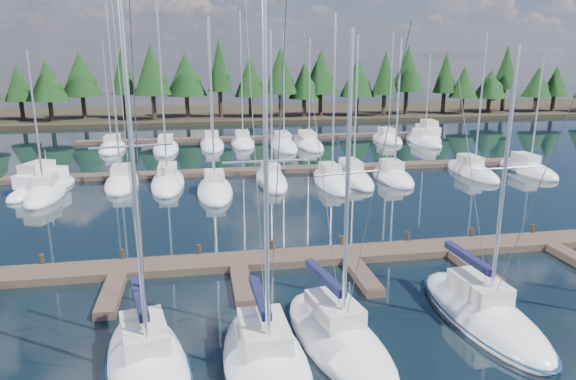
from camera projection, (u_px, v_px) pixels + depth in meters
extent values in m
plane|color=black|center=(302.00, 199.00, 39.77)|extent=(260.00, 260.00, 0.00)
cube|color=black|center=(239.00, 113.00, 96.84)|extent=(220.00, 30.00, 0.60)
cube|color=#4B3A2F|center=(346.00, 254.00, 28.29)|extent=(44.00, 2.00, 0.40)
cube|color=#4B3A2F|center=(111.00, 295.00, 23.41)|extent=(0.90, 4.00, 0.40)
cube|color=#4B3A2F|center=(242.00, 286.00, 24.42)|extent=(0.90, 4.00, 0.40)
cube|color=#4B3A2F|center=(363.00, 276.00, 25.43)|extent=(0.90, 4.00, 0.40)
cube|color=#4B3A2F|center=(475.00, 268.00, 26.44)|extent=(0.90, 4.00, 0.40)
cylinder|color=#2C2418|center=(42.00, 263.00, 26.49)|extent=(0.26, 0.26, 0.90)
cylinder|color=#2C2418|center=(122.00, 257.00, 27.16)|extent=(0.26, 0.26, 0.90)
cylinder|color=#2C2418|center=(199.00, 253.00, 27.83)|extent=(0.26, 0.26, 0.90)
cylinder|color=#2C2418|center=(272.00, 248.00, 28.50)|extent=(0.26, 0.26, 0.90)
cylinder|color=#2C2418|center=(341.00, 244.00, 29.18)|extent=(0.26, 0.26, 0.90)
cylinder|color=#2C2418|center=(408.00, 239.00, 29.85)|extent=(0.26, 0.26, 0.90)
cylinder|color=#2C2418|center=(471.00, 235.00, 30.52)|extent=(0.26, 0.26, 0.90)
cylinder|color=#2C2418|center=(532.00, 231.00, 31.19)|extent=(0.26, 0.26, 0.90)
cube|color=#4B3A2F|center=(282.00, 170.00, 49.24)|extent=(50.00, 1.80, 0.40)
cube|color=#4B3A2F|center=(257.00, 138.00, 68.29)|extent=(46.00, 1.80, 0.40)
ellipsoid|color=white|center=(148.00, 369.00, 18.03)|extent=(4.25, 8.30, 1.90)
cube|color=beige|center=(144.00, 333.00, 18.08)|extent=(1.98, 2.78, 0.70)
cylinder|color=silver|center=(133.00, 167.00, 15.81)|extent=(0.19, 0.19, 12.97)
cylinder|color=silver|center=(140.00, 302.00, 18.74)|extent=(0.80, 3.44, 0.12)
cube|color=#121534|center=(140.00, 298.00, 18.70)|extent=(1.00, 3.33, 0.30)
cylinder|color=silver|center=(131.00, 146.00, 15.64)|extent=(2.43, 0.55, 0.07)
cylinder|color=#3F3F44|center=(139.00, 184.00, 14.31)|extent=(0.71, 3.37, 13.28)
cylinder|color=#3F3F44|center=(128.00, 159.00, 17.73)|extent=(0.86, 4.14, 13.28)
ellipsoid|color=#0D2645|center=(148.00, 367.00, 18.01)|extent=(4.42, 8.63, 0.18)
ellipsoid|color=white|center=(266.00, 367.00, 18.12)|extent=(3.26, 8.05, 1.90)
cube|color=beige|center=(264.00, 331.00, 18.19)|extent=(1.73, 2.60, 0.70)
cylinder|color=silver|center=(266.00, 180.00, 15.99)|extent=(0.17, 0.17, 12.09)
cylinder|color=silver|center=(260.00, 299.00, 18.90)|extent=(0.24, 3.50, 0.12)
cube|color=#121534|center=(260.00, 296.00, 18.87)|extent=(0.47, 3.35, 0.30)
cylinder|color=silver|center=(266.00, 161.00, 15.84)|extent=(2.69, 0.16, 0.07)
cylinder|color=#3F3F44|center=(276.00, 199.00, 14.42)|extent=(0.15, 3.45, 12.40)
cylinder|color=#3F3F44|center=(256.00, 170.00, 18.02)|extent=(0.18, 4.24, 12.40)
ellipsoid|color=white|center=(338.00, 341.00, 19.77)|extent=(4.11, 8.22, 1.90)
cube|color=beige|center=(334.00, 308.00, 19.82)|extent=(1.94, 2.74, 0.70)
cylinder|color=silver|center=(347.00, 188.00, 17.84)|extent=(0.19, 0.19, 10.69)
cylinder|color=silver|center=(325.00, 281.00, 20.48)|extent=(0.73, 3.42, 0.12)
cube|color=#121534|center=(325.00, 277.00, 20.44)|extent=(0.93, 3.31, 0.30)
cylinder|color=silver|center=(348.00, 173.00, 17.70)|extent=(2.46, 0.51, 0.07)
cylinder|color=#3F3F44|center=(371.00, 205.00, 16.34)|extent=(0.63, 3.36, 10.99)
cylinder|color=#3F3F44|center=(323.00, 179.00, 19.76)|extent=(0.77, 4.13, 11.00)
ellipsoid|color=white|center=(483.00, 316.00, 21.64)|extent=(3.29, 8.43, 1.90)
cube|color=beige|center=(480.00, 286.00, 21.72)|extent=(1.71, 2.73, 0.70)
cylinder|color=silver|center=(504.00, 181.00, 19.73)|extent=(0.17, 0.17, 10.25)
cylinder|color=silver|center=(468.00, 261.00, 22.47)|extent=(0.31, 3.65, 0.12)
cube|color=#121534|center=(468.00, 258.00, 22.43)|extent=(0.53, 3.50, 0.30)
cylinder|color=silver|center=(505.00, 168.00, 19.60)|extent=(2.58, 0.20, 0.07)
cylinder|color=#3F3F44|center=(535.00, 197.00, 18.09)|extent=(0.21, 3.59, 10.56)
cylinder|color=#3F3F44|center=(471.00, 173.00, 21.84)|extent=(0.26, 4.42, 10.56)
ellipsoid|color=#0D2645|center=(483.00, 315.00, 21.62)|extent=(3.42, 8.77, 0.18)
ellipsoid|color=white|center=(46.00, 195.00, 40.58)|extent=(2.60, 7.85, 1.90)
cube|color=beige|center=(46.00, 179.00, 40.65)|extent=(1.43, 2.51, 0.70)
cylinder|color=silver|center=(35.00, 120.00, 38.69)|extent=(0.16, 0.16, 10.22)
ellipsoid|color=white|center=(122.00, 184.00, 43.94)|extent=(2.77, 7.46, 1.90)
cube|color=beige|center=(121.00, 169.00, 43.99)|extent=(1.52, 2.39, 0.70)
cylinder|color=silver|center=(114.00, 92.00, 41.61)|extent=(0.16, 0.16, 13.86)
ellipsoid|color=white|center=(168.00, 183.00, 44.14)|extent=(2.76, 9.10, 1.90)
cube|color=beige|center=(167.00, 169.00, 44.27)|extent=(1.52, 2.91, 0.70)
cylinder|color=silver|center=(162.00, 92.00, 41.74)|extent=(0.16, 0.16, 13.80)
ellipsoid|color=white|center=(215.00, 191.00, 41.52)|extent=(2.82, 8.40, 1.90)
cube|color=beige|center=(214.00, 176.00, 41.61)|extent=(1.55, 2.69, 0.70)
cylinder|color=silver|center=(212.00, 102.00, 39.29)|extent=(0.16, 0.16, 12.67)
ellipsoid|color=white|center=(271.00, 181.00, 45.00)|extent=(2.52, 8.41, 1.90)
cube|color=beige|center=(271.00, 167.00, 45.10)|extent=(1.38, 2.69, 0.70)
cylinder|color=silver|center=(271.00, 104.00, 42.89)|extent=(0.16, 0.16, 11.81)
ellipsoid|color=white|center=(331.00, 183.00, 44.38)|extent=(2.46, 8.60, 1.90)
cube|color=beige|center=(330.00, 168.00, 44.48)|extent=(1.35, 2.75, 0.70)
cylinder|color=silver|center=(334.00, 97.00, 42.09)|extent=(0.16, 0.16, 13.05)
ellipsoid|color=white|center=(352.00, 178.00, 46.12)|extent=(2.69, 9.38, 1.90)
cube|color=beige|center=(351.00, 164.00, 46.26)|extent=(1.48, 3.00, 0.70)
cylinder|color=silver|center=(356.00, 104.00, 44.00)|extent=(0.16, 0.16, 11.49)
ellipsoid|color=white|center=(393.00, 178.00, 46.02)|extent=(2.81, 7.23, 1.90)
cube|color=beige|center=(392.00, 164.00, 46.06)|extent=(1.55, 2.31, 0.70)
cylinder|color=silver|center=(398.00, 107.00, 44.05)|extent=(0.16, 0.16, 11.13)
ellipsoid|color=white|center=(472.00, 173.00, 48.22)|extent=(2.43, 8.65, 1.90)
cube|color=beige|center=(470.00, 159.00, 48.33)|extent=(1.34, 2.77, 0.70)
cylinder|color=silver|center=(481.00, 100.00, 46.08)|extent=(0.16, 0.16, 11.96)
ellipsoid|color=white|center=(527.00, 170.00, 49.18)|extent=(2.60, 8.50, 1.90)
cube|color=beige|center=(526.00, 157.00, 49.28)|extent=(1.43, 2.72, 0.70)
cylinder|color=silver|center=(537.00, 110.00, 47.30)|extent=(0.16, 0.16, 9.96)
ellipsoid|color=white|center=(112.00, 149.00, 60.58)|extent=(2.89, 8.03, 1.90)
cube|color=beige|center=(112.00, 138.00, 60.66)|extent=(1.59, 2.57, 0.70)
cylinder|color=silver|center=(107.00, 93.00, 58.54)|extent=(0.16, 0.16, 11.37)
ellipsoid|color=white|center=(166.00, 149.00, 60.39)|extent=(2.92, 9.12, 1.90)
cube|color=beige|center=(166.00, 138.00, 60.52)|extent=(1.61, 2.92, 0.70)
cylinder|color=silver|center=(162.00, 95.00, 58.35)|extent=(0.16, 0.16, 10.93)
ellipsoid|color=white|center=(212.00, 145.00, 62.97)|extent=(2.89, 9.56, 1.90)
cube|color=beige|center=(211.00, 135.00, 63.12)|extent=(1.59, 3.06, 0.70)
cylinder|color=silver|center=(210.00, 81.00, 60.54)|extent=(0.16, 0.16, 13.83)
ellipsoid|color=white|center=(243.00, 144.00, 64.05)|extent=(2.88, 8.06, 1.90)
cube|color=beige|center=(242.00, 134.00, 64.13)|extent=(1.58, 2.58, 0.70)
cylinder|color=silver|center=(242.00, 76.00, 61.56)|extent=(0.16, 0.16, 14.93)
ellipsoid|color=white|center=(283.00, 145.00, 62.93)|extent=(2.90, 11.20, 1.90)
cube|color=beige|center=(282.00, 135.00, 63.16)|extent=(1.59, 3.58, 0.70)
cylinder|color=silver|center=(284.00, 86.00, 60.59)|extent=(0.16, 0.16, 12.57)
ellipsoid|color=white|center=(308.00, 144.00, 63.68)|extent=(2.99, 11.09, 1.90)
cube|color=beige|center=(307.00, 134.00, 63.90)|extent=(1.64, 3.55, 0.70)
cylinder|color=silver|center=(310.00, 89.00, 61.43)|extent=(0.16, 0.16, 11.86)
ellipsoid|color=white|center=(387.00, 140.00, 66.81)|extent=(2.99, 7.45, 1.90)
cube|color=beige|center=(387.00, 130.00, 66.86)|extent=(1.64, 2.38, 0.70)
cylinder|color=silver|center=(391.00, 84.00, 64.63)|extent=(0.16, 0.16, 12.63)
ellipsoid|color=white|center=(423.00, 142.00, 65.40)|extent=(2.75, 9.07, 1.90)
cube|color=beige|center=(422.00, 132.00, 65.53)|extent=(1.51, 2.90, 0.70)
cylinder|color=silver|center=(428.00, 96.00, 63.49)|extent=(0.16, 0.16, 9.96)
ellipsoid|color=white|center=(43.00, 190.00, 42.29)|extent=(5.43, 8.50, 1.61)
cube|color=white|center=(41.00, 177.00, 42.02)|extent=(3.49, 4.87, 1.08)
cube|color=beige|center=(37.00, 167.00, 41.41)|extent=(2.40, 3.17, 0.81)
cylinder|color=silver|center=(46.00, 158.00, 42.42)|extent=(0.10, 0.10, 1.44)
ellipsoid|color=white|center=(427.00, 138.00, 68.71)|extent=(3.92, 8.70, 1.68)
cube|color=white|center=(428.00, 130.00, 68.42)|extent=(2.71, 4.86, 1.12)
cube|color=beige|center=(429.00, 123.00, 67.78)|extent=(1.93, 3.12, 0.84)
cylinder|color=silver|center=(427.00, 118.00, 68.86)|extent=(0.09, 0.09, 1.49)
cylinder|color=black|center=(22.00, 110.00, 84.04)|extent=(0.70, 0.70, 3.05)
cone|color=black|center=(18.00, 82.00, 82.90)|extent=(4.73, 4.73, 5.93)
ellipsoid|color=black|center=(23.00, 91.00, 83.33)|extent=(2.84, 2.84, 2.84)
cylinder|color=black|center=(51.00, 111.00, 81.86)|extent=(0.70, 0.70, 3.26)
cone|color=black|center=(47.00, 80.00, 80.64)|extent=(6.07, 6.07, 6.34)
ellipsoid|color=black|center=(52.00, 90.00, 81.09)|extent=(3.64, 3.64, 3.64)
cylinder|color=black|center=(84.00, 107.00, 85.52)|extent=(0.70, 0.70, 3.72)
cone|color=black|center=(80.00, 74.00, 84.14)|extent=(6.55, 6.55, 7.23)
ellipsoid|color=black|center=(85.00, 84.00, 84.64)|extent=(3.93, 3.93, 3.93)
cylinder|color=black|center=(126.00, 106.00, 85.85)|extent=(0.70, 0.70, 3.96)
cone|color=black|center=(123.00, 71.00, 84.37)|extent=(4.22, 4.22, 7.70)
ellipsoid|color=black|center=(127.00, 82.00, 84.90)|extent=(2.53, 2.53, 2.53)
cylinder|color=black|center=(154.00, 108.00, 83.13)|extent=(0.70, 0.70, 4.07)
cone|color=black|center=(151.00, 70.00, 81.60)|extent=(5.89, 5.89, 7.92)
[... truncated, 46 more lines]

